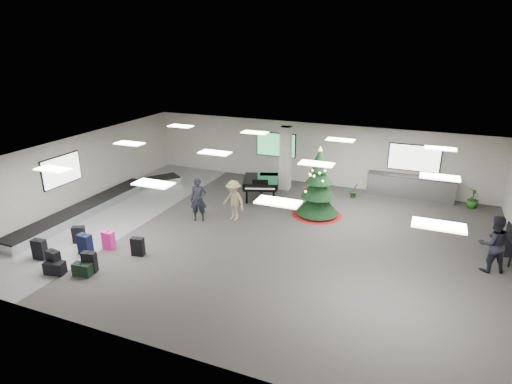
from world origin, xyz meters
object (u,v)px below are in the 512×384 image
at_px(baggage_carousel, 102,203).
at_px(pink_suitcase, 109,240).
at_px(traveler_bench, 493,244).
at_px(bench, 509,243).
at_px(grand_piano, 261,182).
at_px(traveler_a, 198,200).
at_px(potted_plant_left, 354,190).
at_px(christmas_tree, 318,192).
at_px(potted_plant_right, 473,198).
at_px(service_counter, 410,187).
at_px(traveler_b, 234,200).

bearing_deg(baggage_carousel, pink_suitcase, -45.49).
bearing_deg(traveler_bench, bench, -140.77).
xyz_separation_m(grand_piano, traveler_a, (-1.45, -3.40, 0.09)).
height_order(traveler_a, potted_plant_left, traveler_a).
relative_size(christmas_tree, potted_plant_right, 3.42).
height_order(service_counter, pink_suitcase, service_counter).
relative_size(bench, traveler_a, 0.94).
bearing_deg(potted_plant_left, traveler_a, -136.75).
distance_m(grand_piano, potted_plant_left, 4.51).
bearing_deg(traveler_b, baggage_carousel, -152.19).
xyz_separation_m(pink_suitcase, potted_plant_left, (7.31, 8.76, 0.03)).
distance_m(grand_piano, bench, 10.40).
relative_size(baggage_carousel, grand_piano, 3.94).
relative_size(service_counter, traveler_b, 2.32).
xyz_separation_m(service_counter, traveler_a, (-8.04, -6.28, 0.39)).
distance_m(traveler_b, potted_plant_left, 6.27).
relative_size(traveler_a, traveler_b, 1.07).
bearing_deg(potted_plant_left, grand_piano, -156.05).
bearing_deg(baggage_carousel, potted_plant_right, 22.36).
relative_size(christmas_tree, grand_piano, 1.25).
bearing_deg(potted_plant_right, christmas_tree, -151.01).
distance_m(pink_suitcase, traveler_b, 5.21).
xyz_separation_m(christmas_tree, grand_piano, (-3.02, 0.93, -0.22)).
bearing_deg(potted_plant_right, grand_piano, -164.65).
bearing_deg(potted_plant_left, traveler_b, -132.46).
height_order(traveler_a, traveler_bench, traveler_bench).
bearing_deg(grand_piano, pink_suitcase, -133.90).
relative_size(pink_suitcase, christmas_tree, 0.23).
bearing_deg(service_counter, christmas_tree, -133.09).
bearing_deg(traveler_a, service_counter, 16.79).
height_order(baggage_carousel, potted_plant_left, potted_plant_left).
xyz_separation_m(potted_plant_left, potted_plant_right, (5.21, 0.74, 0.08)).
relative_size(pink_suitcase, potted_plant_left, 0.94).
bearing_deg(grand_piano, potted_plant_right, -3.76).
height_order(grand_piano, traveler_bench, traveler_bench).
bearing_deg(grand_piano, christmas_tree, -36.25).
xyz_separation_m(christmas_tree, bench, (7.14, -1.28, -0.46)).
xyz_separation_m(bench, traveler_bench, (-0.67, -1.17, 0.38)).
distance_m(baggage_carousel, traveler_b, 6.26).
distance_m(christmas_tree, potted_plant_left, 3.04).
bearing_deg(traveler_b, bench, 21.21).
bearing_deg(baggage_carousel, traveler_bench, 1.69).
bearing_deg(pink_suitcase, traveler_a, 64.59).
relative_size(baggage_carousel, pink_suitcase, 13.92).
xyz_separation_m(pink_suitcase, traveler_a, (1.76, 3.54, 0.59)).
distance_m(christmas_tree, bench, 7.27).
bearing_deg(christmas_tree, potted_plant_right, 28.99).
relative_size(pink_suitcase, grand_piano, 0.28).
height_order(traveler_bench, potted_plant_left, traveler_bench).
height_order(baggage_carousel, traveler_a, traveler_a).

